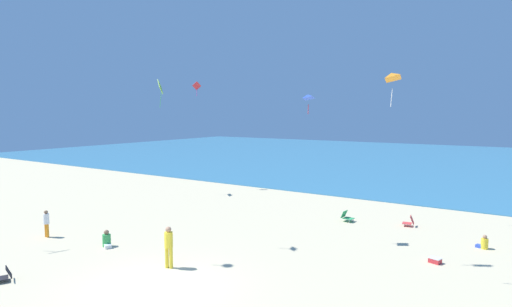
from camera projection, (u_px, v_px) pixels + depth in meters
ground_plane at (289, 226)px, 23.57m from camera, size 120.00×120.00×0.00m
ocean_water at (430, 160)px, 56.21m from camera, size 120.00×60.00×0.05m
beach_chair_far_right at (5, 275)px, 15.75m from camera, size 0.73×0.77×0.55m
beach_chair_near_camera at (409, 222)px, 23.41m from camera, size 0.68×0.59×0.62m
beach_chair_mid_beach at (347, 216)px, 24.51m from camera, size 0.71×0.60×0.63m
cooler_box at (435, 260)px, 17.70m from camera, size 0.55×0.46×0.24m
person_0 at (46, 222)px, 21.33m from camera, size 0.28×0.28×1.40m
person_1 at (484, 243)px, 19.57m from camera, size 0.59×0.44×0.67m
person_2 at (107, 241)px, 19.85m from camera, size 0.72×0.59×0.81m
person_3 at (169, 244)px, 17.05m from camera, size 0.42×0.42×1.73m
kite_red at (197, 86)px, 34.70m from camera, size 0.54×0.56×1.23m
kite_blue at (308, 97)px, 20.27m from camera, size 0.65×0.71×1.02m
kite_lime at (160, 87)px, 32.48m from camera, size 0.79×0.94×2.18m
kite_orange at (391, 76)px, 15.50m from camera, size 0.75×0.83×1.34m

